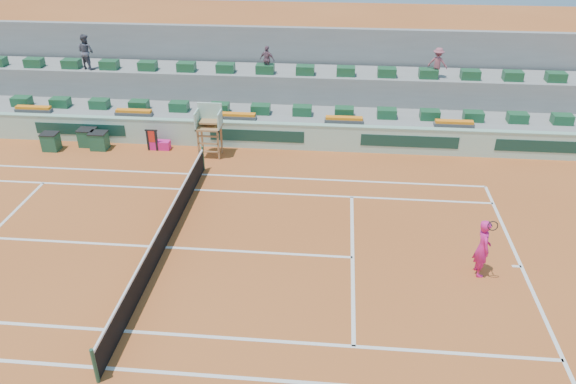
% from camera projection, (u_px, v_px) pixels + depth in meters
% --- Properties ---
extents(ground, '(90.00, 90.00, 0.00)m').
position_uv_depth(ground, '(165.00, 247.00, 19.25)').
color(ground, '#9F4B1E').
rests_on(ground, ground).
extents(seating_tier_lower, '(36.00, 4.00, 1.20)m').
position_uv_depth(seating_tier_lower, '(224.00, 117.00, 28.27)').
color(seating_tier_lower, gray).
rests_on(seating_tier_lower, ground).
extents(seating_tier_upper, '(36.00, 2.40, 2.60)m').
position_uv_depth(seating_tier_upper, '(229.00, 93.00, 29.32)').
color(seating_tier_upper, gray).
rests_on(seating_tier_upper, ground).
extents(stadium_back_wall, '(36.00, 0.40, 4.40)m').
position_uv_depth(stadium_back_wall, '(234.00, 67.00, 30.27)').
color(stadium_back_wall, gray).
rests_on(stadium_back_wall, ground).
extents(player_bag, '(0.92, 0.41, 0.41)m').
position_uv_depth(player_bag, '(160.00, 145.00, 26.21)').
color(player_bag, '#E01D7E').
rests_on(player_bag, ground).
extents(spectator_left, '(1.03, 0.92, 1.75)m').
position_uv_depth(spectator_left, '(86.00, 52.00, 28.25)').
color(spectator_left, '#484854').
rests_on(spectator_left, seating_tier_upper).
extents(spectator_mid, '(0.87, 0.62, 1.36)m').
position_uv_depth(spectator_mid, '(267.00, 60.00, 27.67)').
color(spectator_mid, '#7A5162').
rests_on(spectator_mid, seating_tier_upper).
extents(spectator_right, '(1.08, 0.83, 1.47)m').
position_uv_depth(spectator_right, '(438.00, 63.00, 27.02)').
color(spectator_right, '#954A58').
rests_on(spectator_right, seating_tier_upper).
extents(court_lines, '(23.89, 11.09, 0.01)m').
position_uv_depth(court_lines, '(165.00, 247.00, 19.24)').
color(court_lines, silver).
rests_on(court_lines, ground).
extents(tennis_net, '(0.10, 11.97, 1.10)m').
position_uv_depth(tennis_net, '(164.00, 235.00, 18.99)').
color(tennis_net, black).
rests_on(tennis_net, ground).
extents(advertising_hoarding, '(36.00, 0.34, 1.26)m').
position_uv_depth(advertising_hoarding, '(216.00, 133.00, 26.33)').
color(advertising_hoarding, '#A5D0BA').
rests_on(advertising_hoarding, ground).
extents(umpire_chair, '(1.10, 0.90, 2.40)m').
position_uv_depth(umpire_chair, '(209.00, 123.00, 25.02)').
color(umpire_chair, olive).
rests_on(umpire_chair, ground).
extents(seat_row_lower, '(32.90, 0.60, 0.44)m').
position_uv_depth(seat_row_lower, '(220.00, 108.00, 27.09)').
color(seat_row_lower, '#194D2B').
rests_on(seat_row_lower, seating_tier_lower).
extents(seat_row_upper, '(32.90, 0.60, 0.44)m').
position_uv_depth(seat_row_upper, '(226.00, 68.00, 28.06)').
color(seat_row_upper, '#194D2B').
rests_on(seat_row_upper, seating_tier_upper).
extents(flower_planters, '(26.80, 0.36, 0.28)m').
position_uv_depth(flower_planters, '(185.00, 114.00, 26.55)').
color(flower_planters, '#4A4A4A').
rests_on(flower_planters, seating_tier_lower).
extents(drink_cooler_a, '(0.80, 0.69, 0.84)m').
position_uv_depth(drink_cooler_a, '(99.00, 141.00, 26.11)').
color(drink_cooler_a, '#184932').
rests_on(drink_cooler_a, ground).
extents(drink_cooler_b, '(0.81, 0.70, 0.84)m').
position_uv_depth(drink_cooler_b, '(88.00, 137.00, 26.45)').
color(drink_cooler_b, '#184932').
rests_on(drink_cooler_b, ground).
extents(drink_cooler_c, '(0.75, 0.65, 0.84)m').
position_uv_depth(drink_cooler_c, '(51.00, 142.00, 26.02)').
color(drink_cooler_c, '#184932').
rests_on(drink_cooler_c, ground).
extents(towel_rack, '(0.59, 0.10, 1.03)m').
position_uv_depth(towel_rack, '(152.00, 138.00, 25.89)').
color(towel_rack, black).
rests_on(towel_rack, ground).
extents(tennis_player, '(0.53, 0.94, 2.28)m').
position_uv_depth(tennis_player, '(483.00, 248.00, 17.51)').
color(tennis_player, '#E01D7E').
rests_on(tennis_player, ground).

